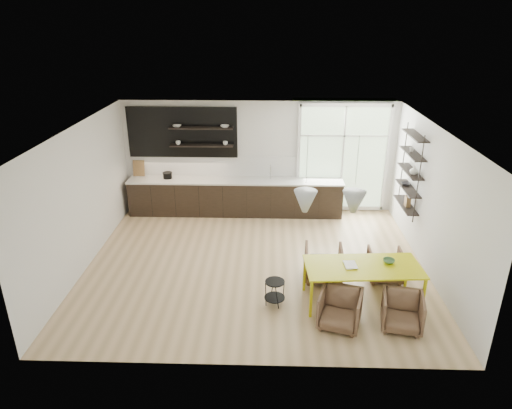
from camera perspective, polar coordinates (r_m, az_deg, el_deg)
name	(u,v)px	position (r m, az deg, el deg)	size (l,w,h in m)	color
room	(283,182)	(10.08, 3.41, 2.86)	(7.02, 6.01, 2.91)	#DBB789
kitchen_run	(232,192)	(11.91, -3.01, 1.60)	(5.54, 0.69, 2.75)	black
right_shelving	(410,174)	(10.54, 18.73, 3.67)	(0.26, 1.22, 1.90)	black
dining_table	(363,269)	(8.39, 13.23, -7.80)	(2.10, 1.06, 0.75)	#D5D50B
armchair_back_left	(323,263)	(9.15, 8.41, -7.25)	(0.73, 0.75, 0.68)	brown
armchair_back_right	(385,265)	(9.42, 15.84, -7.26)	(0.65, 0.67, 0.61)	brown
armchair_front_left	(340,309)	(7.94, 10.44, -12.73)	(0.68, 0.70, 0.63)	brown
armchair_front_right	(402,312)	(8.15, 17.81, -12.62)	(0.65, 0.67, 0.61)	brown
wire_stool	(275,289)	(8.33, 2.36, -10.55)	(0.38, 0.38, 0.47)	black
table_book	(344,265)	(8.30, 10.98, -7.44)	(0.22, 0.29, 0.03)	white
table_bowl	(389,261)	(8.58, 16.28, -6.80)	(0.21, 0.21, 0.07)	#4C7C4B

